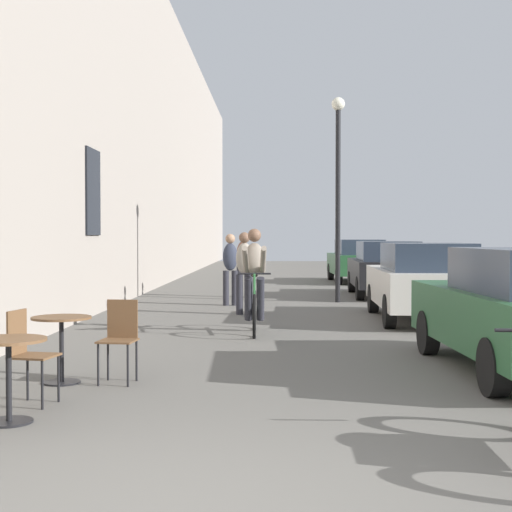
{
  "coord_description": "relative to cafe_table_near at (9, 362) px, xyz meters",
  "views": [
    {
      "loc": [
        0.4,
        -4.19,
        1.59
      ],
      "look_at": [
        -0.02,
        13.1,
        1.13
      ],
      "focal_mm": 53.21,
      "sensor_mm": 36.0,
      "label": 1
    }
  ],
  "objects": [
    {
      "name": "cafe_chair_mid_toward_street",
      "position": [
        0.57,
        1.81,
        -0.0
      ],
      "size": [
        0.42,
        0.42,
        0.89
      ],
      "color": "black",
      "rests_on": "ground_plane"
    },
    {
      "name": "street_lamp",
      "position": [
        3.77,
        11.86,
        2.59
      ],
      "size": [
        0.32,
        0.32,
        4.9
      ],
      "color": "black",
      "rests_on": "ground_plane"
    },
    {
      "name": "parked_car_fourth",
      "position": [
        5.1,
        19.75,
        0.24
      ],
      "size": [
        1.83,
        4.17,
        1.47
      ],
      "color": "#23512D",
      "rests_on": "ground_plane"
    },
    {
      "name": "parked_car_second",
      "position": [
        5.03,
        7.91,
        0.24
      ],
      "size": [
        1.83,
        4.15,
        1.46
      ],
      "color": "beige",
      "rests_on": "ground_plane"
    },
    {
      "name": "cafe_table_near",
      "position": [
        0.0,
        0.0,
        0.0
      ],
      "size": [
        0.64,
        0.64,
        0.72
      ],
      "color": "black",
      "rests_on": "ground_plane"
    },
    {
      "name": "building_facade_left",
      "position": [
        -1.6,
        11.85,
        4.29
      ],
      "size": [
        0.54,
        68.0,
        9.63
      ],
      "color": "gray",
      "rests_on": "ground_plane"
    },
    {
      "name": "pedestrian_near",
      "position": [
        1.64,
        8.94,
        0.42
      ],
      "size": [
        0.35,
        0.25,
        1.67
      ],
      "color": "#26262D",
      "rests_on": "ground_plane"
    },
    {
      "name": "cafe_table_mid",
      "position": [
        -0.04,
        1.74,
        0.0
      ],
      "size": [
        0.64,
        0.64,
        0.72
      ],
      "color": "black",
      "rests_on": "ground_plane"
    },
    {
      "name": "cyclist_on_bicycle",
      "position": [
        1.92,
        6.08,
        0.29
      ],
      "size": [
        0.52,
        1.76,
        1.74
      ],
      "color": "black",
      "rests_on": "ground_plane"
    },
    {
      "name": "parked_car_third",
      "position": [
        5.17,
        13.62,
        0.23
      ],
      "size": [
        1.82,
        4.13,
        1.45
      ],
      "color": "black",
      "rests_on": "ground_plane"
    },
    {
      "name": "pedestrian_mid",
      "position": [
        1.24,
        10.96,
        0.4
      ],
      "size": [
        0.38,
        0.29,
        1.64
      ],
      "color": "#26262D",
      "rests_on": "ground_plane"
    },
    {
      "name": "cafe_chair_near_toward_street",
      "position": [
        -0.07,
        0.7,
        -0.0
      ],
      "size": [
        0.44,
        0.44,
        0.89
      ],
      "color": "black",
      "rests_on": "ground_plane"
    },
    {
      "name": "pedestrian_far",
      "position": [
        1.43,
        13.33,
        0.42
      ],
      "size": [
        0.36,
        0.27,
        1.67
      ],
      "color": "#26262D",
      "rests_on": "ground_plane"
    }
  ]
}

